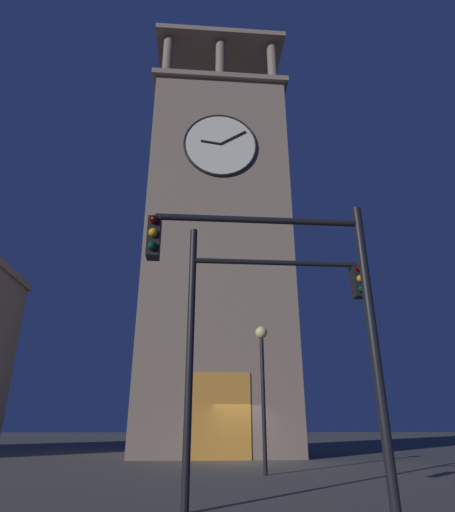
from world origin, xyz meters
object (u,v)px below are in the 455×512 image
clocktower (216,252)px  street_lamp (262,367)px  traffic_signal_far (293,292)px  traffic_signal_mid (250,316)px

clocktower → street_lamp: bearing=96.7°
clocktower → street_lamp: clocktower is taller
clocktower → street_lamp: (-1.22, 10.41, -8.82)m
traffic_signal_far → street_lamp: traffic_signal_far is taller
clocktower → traffic_signal_mid: bearing=89.9°
traffic_signal_far → street_lamp: 8.55m
clocktower → traffic_signal_far: 20.82m
traffic_signal_far → clocktower: bearing=-88.7°
traffic_signal_far → traffic_signal_mid: bearing=-78.1°
traffic_signal_mid → street_lamp: bearing=-101.1°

